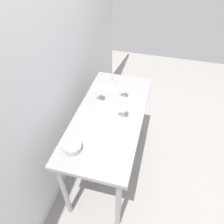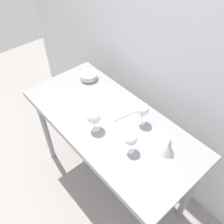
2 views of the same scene
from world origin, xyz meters
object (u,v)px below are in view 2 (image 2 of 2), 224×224
tasting_sheet_upper (72,99)px  tasting_bowl (89,76)px  wine_glass_far_right (143,110)px  wine_glass_near_center (94,117)px  open_notebook (112,104)px  wine_glass_near_right (131,140)px  decanter_funnel (169,148)px

tasting_sheet_upper → tasting_bowl: (-0.12, 0.25, 0.03)m
wine_glass_far_right → wine_glass_near_center: wine_glass_far_right is taller
open_notebook → tasting_sheet_upper: open_notebook is taller
wine_glass_near_center → tasting_sheet_upper: wine_glass_near_center is taller
wine_glass_near_right → open_notebook: (-0.39, 0.20, -0.10)m
wine_glass_far_right → tasting_sheet_upper: 0.59m
decanter_funnel → tasting_bowl: bearing=174.7°
open_notebook → tasting_bowl: (-0.37, 0.05, 0.03)m
wine_glass_far_right → tasting_sheet_upper: size_ratio=0.67×
tasting_bowl → decanter_funnel: size_ratio=1.03×
open_notebook → decanter_funnel: size_ratio=2.41×
tasting_sheet_upper → tasting_bowl: 0.28m
wine_glass_near_right → wine_glass_far_right: bearing=117.5°
wine_glass_near_center → tasting_sheet_upper: (-0.36, 0.06, -0.11)m
tasting_sheet_upper → wine_glass_far_right: bearing=53.5°
decanter_funnel → wine_glass_near_right: bearing=-136.3°
wine_glass_near_right → tasting_sheet_upper: (-0.65, 0.00, -0.10)m
open_notebook → tasting_sheet_upper: size_ratio=1.34×
wine_glass_far_right → decanter_funnel: (0.29, -0.06, -0.08)m
wine_glass_far_right → wine_glass_near_right: wine_glass_far_right is taller
wine_glass_near_right → wine_glass_near_center: 0.30m
wine_glass_near_right → decanter_funnel: bearing=43.7°
open_notebook → decanter_funnel: decanter_funnel is taller
wine_glass_near_right → wine_glass_near_center: size_ratio=0.92×
tasting_bowl → decanter_funnel: decanter_funnel is taller
wine_glass_far_right → wine_glass_near_right: bearing=-62.5°
tasting_bowl → decanter_funnel: (0.94, -0.09, 0.02)m
wine_glass_near_right → tasting_sheet_upper: wine_glass_near_right is taller
wine_glass_far_right → open_notebook: wine_glass_far_right is taller
tasting_bowl → wine_glass_near_center: bearing=-33.0°
wine_glass_near_center → decanter_funnel: bearing=25.3°
wine_glass_near_center → tasting_bowl: wine_glass_near_center is taller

